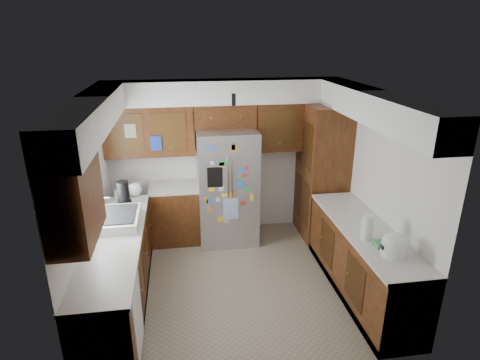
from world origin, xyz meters
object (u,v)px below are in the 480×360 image
object	(u,v)px
pantry	(322,172)
fridge	(227,187)
rice_cooker	(394,245)
paper_towel	(367,227)

from	to	relation	value
pantry	fridge	world-z (taller)	pantry
rice_cooker	paper_towel	xyz separation A→B (m)	(-0.13, 0.38, 0.02)
rice_cooker	paper_towel	bearing A→B (deg)	108.19
rice_cooker	paper_towel	distance (m)	0.40
fridge	rice_cooker	world-z (taller)	fridge
fridge	paper_towel	world-z (taller)	fridge
rice_cooker	paper_towel	size ratio (longest dim) A/B	0.96
pantry	rice_cooker	bearing A→B (deg)	-90.01
pantry	paper_towel	xyz separation A→B (m)	(-0.13, -1.88, -0.01)
rice_cooker	pantry	bearing A→B (deg)	89.99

